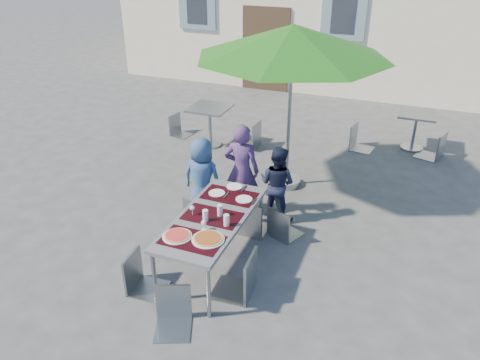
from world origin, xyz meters
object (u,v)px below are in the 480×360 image
at_px(child_1, 242,170).
at_px(bg_chair_r_1, 439,130).
at_px(pizza_near_right, 208,239).
at_px(bg_chair_r_0, 252,119).
at_px(cafe_table_0, 210,118).
at_px(child_0, 202,178).
at_px(chair_0, 196,197).
at_px(bg_chair_l_1, 360,122).
at_px(child_2, 277,184).
at_px(chair_4, 242,251).
at_px(chair_5, 171,287).
at_px(chair_3, 138,252).
at_px(dining_table, 212,220).
at_px(patio_umbrella, 293,42).
at_px(bg_chair_l_0, 177,113).
at_px(chair_1, 250,197).
at_px(cafe_table_1, 416,125).
at_px(pizza_near_left, 177,236).
at_px(chair_2, 283,206).

xyz_separation_m(child_1, bg_chair_r_1, (2.72, 3.23, -0.14)).
distance_m(pizza_near_right, bg_chair_r_0, 4.44).
height_order(pizza_near_right, cafe_table_0, cafe_table_0).
xyz_separation_m(child_0, cafe_table_0, (-1.03, 2.47, -0.04)).
bearing_deg(chair_0, bg_chair_l_1, 64.99).
distance_m(child_2, chair_0, 1.20).
xyz_separation_m(chair_4, bg_chair_r_1, (2.04, 4.96, -0.04)).
xyz_separation_m(child_0, chair_5, (0.69, -2.22, -0.11)).
bearing_deg(bg_chair_r_0, child_1, -73.11).
relative_size(child_1, chair_3, 1.57).
relative_size(dining_table, patio_umbrella, 0.61).
bearing_deg(bg_chair_l_0, chair_1, -47.17).
distance_m(child_1, cafe_table_1, 4.23).
bearing_deg(cafe_table_0, bg_chair_r_0, 17.19).
xyz_separation_m(pizza_near_left, patio_umbrella, (0.41, 3.06, 1.64)).
distance_m(chair_3, patio_umbrella, 3.83).
relative_size(bg_chair_r_0, bg_chair_l_1, 1.04).
relative_size(pizza_near_right, child_0, 0.30).
distance_m(dining_table, chair_0, 1.02).
xyz_separation_m(dining_table, chair_2, (0.64, 0.95, -0.19)).
relative_size(pizza_near_left, chair_2, 0.39).
relative_size(chair_1, chair_3, 1.10).
distance_m(chair_1, chair_4, 1.29).
bearing_deg(chair_2, chair_5, -106.60).
relative_size(chair_3, cafe_table_1, 1.23).
bearing_deg(chair_4, pizza_near_right, -162.57).
xyz_separation_m(chair_1, cafe_table_0, (-1.87, 2.70, -0.01)).
distance_m(chair_2, chair_4, 1.32).
distance_m(chair_2, chair_3, 2.10).
xyz_separation_m(child_1, chair_2, (0.78, -0.41, -0.22)).
distance_m(chair_0, bg_chair_r_0, 3.05).
distance_m(cafe_table_0, bg_chair_r_1, 4.39).
xyz_separation_m(pizza_near_left, bg_chair_r_1, (2.76, 5.15, -0.18)).
bearing_deg(cafe_table_1, cafe_table_0, -160.87).
bearing_deg(bg_chair_l_1, chair_3, -108.46).
relative_size(pizza_near_right, chair_2, 0.43).
relative_size(dining_table, cafe_table_1, 2.46).
xyz_separation_m(chair_1, chair_2, (0.46, 0.07, -0.09)).
xyz_separation_m(child_2, chair_3, (-1.02, -2.14, -0.04)).
bearing_deg(dining_table, cafe_table_0, 115.39).
distance_m(pizza_near_left, chair_4, 0.76).
relative_size(pizza_near_left, chair_5, 0.38).
height_order(pizza_near_right, bg_chair_l_1, bg_chair_l_1).
distance_m(chair_5, bg_chair_r_1, 6.25).
bearing_deg(patio_umbrella, chair_3, -104.85).
xyz_separation_m(pizza_near_left, chair_4, (0.72, 0.19, -0.14)).
bearing_deg(pizza_near_right, cafe_table_0, 114.71).
bearing_deg(chair_4, chair_0, 135.13).
bearing_deg(bg_chair_l_0, patio_umbrella, -25.57).
xyz_separation_m(child_1, chair_1, (0.32, -0.49, -0.13)).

